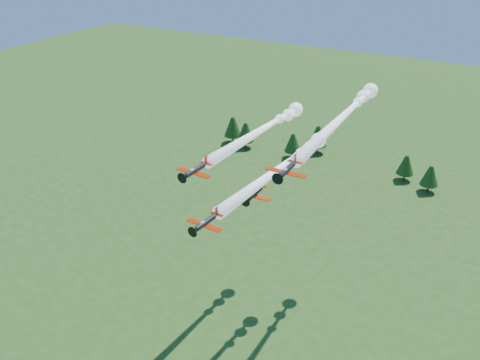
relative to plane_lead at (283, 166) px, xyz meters
The scene contains 6 objects.
ground 44.91m from the plane_lead, 93.37° to the right, with size 600.00×600.00×0.00m, color #284716.
plane_lead is the anchor object (origin of this frame).
plane_left 13.83m from the plane_lead, 135.08° to the left, with size 8.24×48.93×3.70m.
plane_right 17.90m from the plane_lead, 54.58° to the left, with size 7.47×57.74×3.70m.
plane_slot 12.02m from the plane_lead, 93.12° to the right, with size 7.41×8.11×2.63m.
treeline 98.16m from the plane_lead, 86.91° to the left, with size 157.66×21.89×11.91m.
Camera 1 is at (43.99, -77.91, 90.54)m, focal length 40.00 mm.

